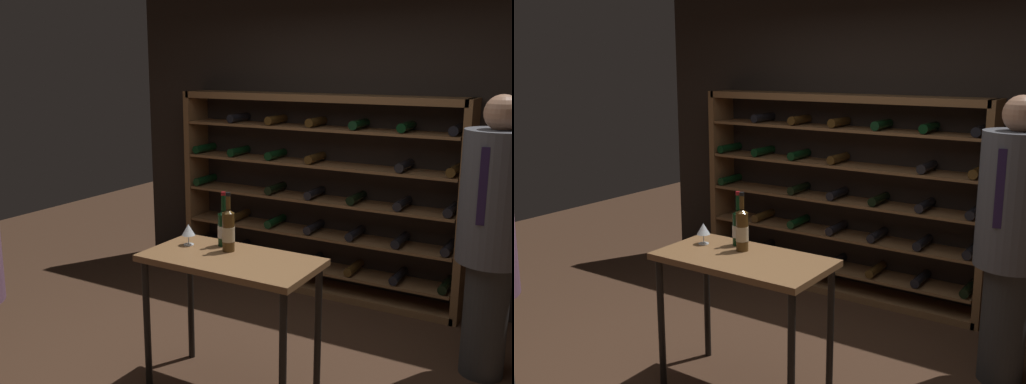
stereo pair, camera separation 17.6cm
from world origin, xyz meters
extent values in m
cube|color=black|center=(0.00, 2.01, 1.37)|extent=(4.81, 0.10, 2.73)
cube|color=brown|center=(-1.69, 1.80, 0.89)|extent=(0.06, 0.32, 1.78)
cube|color=brown|center=(0.90, 1.80, 0.89)|extent=(0.06, 0.32, 1.78)
cube|color=brown|center=(-0.39, 1.80, 1.75)|extent=(2.59, 0.32, 0.06)
cube|color=brown|center=(-0.39, 1.80, 0.03)|extent=(2.59, 0.32, 0.06)
cube|color=brown|center=(-0.39, 1.80, 0.22)|extent=(2.51, 0.32, 0.02)
cylinder|color=black|center=(-1.59, 1.80, 0.28)|extent=(0.08, 0.30, 0.08)
cylinder|color=black|center=(-1.19, 1.80, 0.28)|extent=(0.08, 0.30, 0.08)
cylinder|color=black|center=(-0.39, 1.80, 0.28)|extent=(0.08, 0.30, 0.08)
cylinder|color=#4C3314|center=(0.00, 1.80, 0.28)|extent=(0.08, 0.30, 0.08)
cylinder|color=black|center=(0.40, 1.80, 0.28)|extent=(0.08, 0.30, 0.08)
cylinder|color=black|center=(0.80, 1.80, 0.28)|extent=(0.08, 0.30, 0.08)
cube|color=brown|center=(-0.39, 1.80, 0.54)|extent=(2.51, 0.32, 0.02)
cylinder|color=#4C3314|center=(-1.19, 1.80, 0.59)|extent=(0.08, 0.30, 0.08)
cylinder|color=black|center=(-0.79, 1.80, 0.59)|extent=(0.08, 0.30, 0.08)
cylinder|color=black|center=(-0.39, 1.80, 0.59)|extent=(0.08, 0.30, 0.08)
cylinder|color=black|center=(0.00, 1.80, 0.59)|extent=(0.08, 0.30, 0.08)
cylinder|color=black|center=(0.40, 1.80, 0.59)|extent=(0.08, 0.30, 0.08)
cylinder|color=black|center=(0.80, 1.80, 0.59)|extent=(0.08, 0.30, 0.08)
cube|color=brown|center=(-0.39, 1.80, 0.86)|extent=(2.51, 0.32, 0.02)
cylinder|color=black|center=(-1.59, 1.80, 0.91)|extent=(0.08, 0.30, 0.08)
cylinder|color=black|center=(-0.79, 1.80, 0.91)|extent=(0.08, 0.30, 0.08)
cylinder|color=black|center=(-0.39, 1.80, 0.91)|extent=(0.08, 0.30, 0.08)
cylinder|color=black|center=(0.00, 1.80, 0.91)|extent=(0.08, 0.30, 0.08)
cylinder|color=black|center=(0.40, 1.80, 0.91)|extent=(0.08, 0.30, 0.08)
cylinder|color=black|center=(0.80, 1.80, 0.91)|extent=(0.08, 0.30, 0.08)
cube|color=brown|center=(-0.39, 1.80, 1.17)|extent=(2.51, 0.32, 0.02)
cylinder|color=black|center=(-1.59, 1.80, 1.23)|extent=(0.08, 0.30, 0.08)
cylinder|color=black|center=(-1.19, 1.80, 1.23)|extent=(0.08, 0.30, 0.08)
cylinder|color=black|center=(-0.79, 1.80, 1.23)|extent=(0.08, 0.30, 0.08)
cylinder|color=#4C3314|center=(-0.39, 1.80, 1.23)|extent=(0.08, 0.30, 0.08)
cylinder|color=black|center=(0.40, 1.80, 1.23)|extent=(0.08, 0.30, 0.08)
cylinder|color=#4C3314|center=(0.80, 1.80, 1.23)|extent=(0.08, 0.30, 0.08)
cube|color=brown|center=(-0.39, 1.80, 1.49)|extent=(2.51, 0.32, 0.02)
cylinder|color=black|center=(-1.19, 1.80, 1.54)|extent=(0.08, 0.30, 0.08)
cylinder|color=#4C3314|center=(-0.79, 1.80, 1.54)|extent=(0.08, 0.30, 0.08)
cylinder|color=#4C3314|center=(-0.39, 1.80, 1.54)|extent=(0.08, 0.30, 0.08)
cylinder|color=black|center=(0.00, 1.80, 1.54)|extent=(0.08, 0.30, 0.08)
cylinder|color=black|center=(0.40, 1.80, 1.54)|extent=(0.08, 0.30, 0.08)
cylinder|color=black|center=(0.80, 1.80, 1.54)|extent=(0.08, 0.30, 0.08)
cube|color=brown|center=(-0.09, -0.03, 0.87)|extent=(1.07, 0.56, 0.04)
cylinder|color=black|center=(-0.58, -0.26, 0.43)|extent=(0.04, 0.04, 0.85)
cylinder|color=black|center=(0.39, -0.26, 0.43)|extent=(0.04, 0.04, 0.85)
cylinder|color=black|center=(-0.58, 0.19, 0.43)|extent=(0.04, 0.04, 0.85)
cylinder|color=black|center=(0.39, 0.19, 0.43)|extent=(0.04, 0.04, 0.85)
cylinder|color=#2C2C2C|center=(1.23, 1.00, 0.39)|extent=(0.28, 0.28, 0.79)
cylinder|color=#4C4C51|center=(1.23, 1.00, 1.21)|extent=(0.44, 0.44, 0.85)
sphere|color=#AD7A5B|center=(1.23, 1.00, 1.74)|extent=(0.23, 0.23, 0.23)
cube|color=#26193F|center=(1.18, 0.78, 1.32)|extent=(0.05, 0.02, 0.48)
cylinder|color=#4C3314|center=(-0.17, 0.06, 1.02)|extent=(0.08, 0.08, 0.25)
cone|color=#4C3314|center=(-0.17, 0.06, 1.15)|extent=(0.08, 0.08, 0.03)
cylinder|color=#4C3314|center=(-0.17, 0.06, 1.20)|extent=(0.03, 0.03, 0.08)
cylinder|color=black|center=(-0.17, 0.06, 1.26)|extent=(0.03, 0.03, 0.02)
cylinder|color=#C6B28C|center=(-0.17, 0.06, 1.00)|extent=(0.08, 0.08, 0.09)
cylinder|color=black|center=(-0.26, 0.14, 1.00)|extent=(0.07, 0.07, 0.21)
cone|color=black|center=(-0.26, 0.14, 1.11)|extent=(0.07, 0.07, 0.03)
cylinder|color=black|center=(-0.26, 0.14, 1.17)|extent=(0.03, 0.03, 0.10)
cylinder|color=maroon|center=(-0.26, 0.14, 1.23)|extent=(0.03, 0.03, 0.02)
cylinder|color=silver|center=(-0.26, 0.14, 0.99)|extent=(0.08, 0.08, 0.08)
cylinder|color=silver|center=(-0.46, 0.03, 0.89)|extent=(0.07, 0.07, 0.00)
cylinder|color=silver|center=(-0.46, 0.03, 0.93)|extent=(0.01, 0.01, 0.06)
cone|color=silver|center=(-0.46, 0.03, 0.99)|extent=(0.09, 0.09, 0.07)
cylinder|color=#590A14|center=(-0.46, 0.03, 0.98)|extent=(0.05, 0.05, 0.03)
camera|label=1|loc=(1.79, -2.90, 2.04)|focal=41.57mm
camera|label=2|loc=(1.94, -2.80, 2.04)|focal=41.57mm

